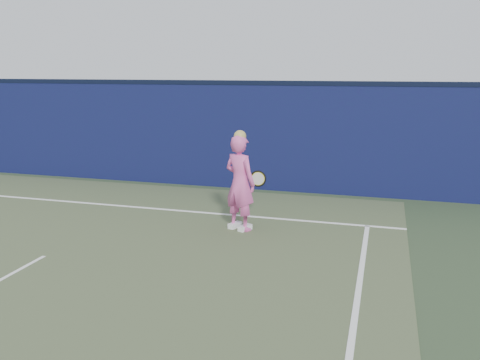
% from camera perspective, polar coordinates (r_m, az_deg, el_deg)
% --- Properties ---
extents(backstop_wall, '(24.00, 0.40, 2.50)m').
position_cam_1_polar(backstop_wall, '(12.97, -6.87, 5.11)').
color(backstop_wall, '#0D163C').
rests_on(backstop_wall, ground).
extents(wall_cap, '(24.00, 0.42, 0.10)m').
position_cam_1_polar(wall_cap, '(12.87, -7.02, 10.86)').
color(wall_cap, black).
rests_on(wall_cap, backstop_wall).
extents(player, '(0.75, 0.64, 1.82)m').
position_cam_1_polar(player, '(9.11, 0.00, -0.29)').
color(player, '#DF56A5').
rests_on(player, ground).
extents(racket, '(0.57, 0.16, 0.31)m').
position_cam_1_polar(racket, '(9.47, 1.87, 0.12)').
color(racket, black).
rests_on(racket, ground).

